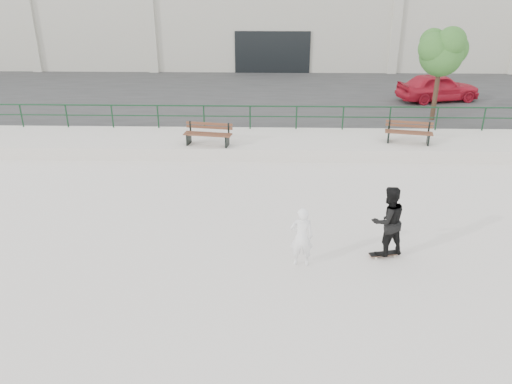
{
  "coord_description": "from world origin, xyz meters",
  "views": [
    {
      "loc": [
        -0.19,
        -10.17,
        6.77
      ],
      "look_at": [
        -0.51,
        2.0,
        1.38
      ],
      "focal_mm": 35.0,
      "sensor_mm": 36.0,
      "label": 1
    }
  ],
  "objects_px": {
    "standing_skater": "(388,221)",
    "red_car": "(438,87)",
    "tree": "(443,50)",
    "bench_left": "(208,134)",
    "skateboard": "(384,254)",
    "seated_skater": "(302,237)",
    "bench_right": "(409,132)"
  },
  "relations": [
    {
      "from": "bench_left",
      "to": "skateboard",
      "type": "xyz_separation_m",
      "value": [
        5.4,
        -7.49,
        -0.85
      ]
    },
    {
      "from": "bench_right",
      "to": "seated_skater",
      "type": "xyz_separation_m",
      "value": [
        -4.73,
        -8.42,
        -0.13
      ]
    },
    {
      "from": "tree",
      "to": "standing_skater",
      "type": "distance_m",
      "value": 12.56
    },
    {
      "from": "bench_right",
      "to": "tree",
      "type": "bearing_deg",
      "value": 71.56
    },
    {
      "from": "bench_right",
      "to": "seated_skater",
      "type": "relative_size",
      "value": 1.21
    },
    {
      "from": "tree",
      "to": "bench_left",
      "type": "bearing_deg",
      "value": -158.47
    },
    {
      "from": "bench_left",
      "to": "seated_skater",
      "type": "height_order",
      "value": "seated_skater"
    },
    {
      "from": "bench_left",
      "to": "red_car",
      "type": "bearing_deg",
      "value": 43.16
    },
    {
      "from": "red_car",
      "to": "seated_skater",
      "type": "xyz_separation_m",
      "value": [
        -8.01,
        -15.56,
        -0.43
      ]
    },
    {
      "from": "bench_left",
      "to": "bench_right",
      "type": "xyz_separation_m",
      "value": [
        7.94,
        0.48,
        -0.01
      ]
    },
    {
      "from": "seated_skater",
      "to": "bench_left",
      "type": "bearing_deg",
      "value": -66.84
    },
    {
      "from": "red_car",
      "to": "standing_skater",
      "type": "xyz_separation_m",
      "value": [
        -5.82,
        -15.1,
        -0.2
      ]
    },
    {
      "from": "bench_right",
      "to": "red_car",
      "type": "height_order",
      "value": "red_car"
    },
    {
      "from": "seated_skater",
      "to": "skateboard",
      "type": "bearing_deg",
      "value": -167.11
    },
    {
      "from": "skateboard",
      "to": "standing_skater",
      "type": "bearing_deg",
      "value": 76.95
    },
    {
      "from": "bench_left",
      "to": "skateboard",
      "type": "bearing_deg",
      "value": -45.16
    },
    {
      "from": "red_car",
      "to": "seated_skater",
      "type": "relative_size",
      "value": 2.69
    },
    {
      "from": "bench_left",
      "to": "skateboard",
      "type": "height_order",
      "value": "bench_left"
    },
    {
      "from": "bench_right",
      "to": "seated_skater",
      "type": "height_order",
      "value": "seated_skater"
    },
    {
      "from": "skateboard",
      "to": "standing_skater",
      "type": "distance_m",
      "value": 0.95
    },
    {
      "from": "bench_left",
      "to": "bench_right",
      "type": "height_order",
      "value": "bench_left"
    },
    {
      "from": "bench_left",
      "to": "standing_skater",
      "type": "height_order",
      "value": "standing_skater"
    },
    {
      "from": "bench_left",
      "to": "red_car",
      "type": "height_order",
      "value": "red_car"
    },
    {
      "from": "bench_right",
      "to": "red_car",
      "type": "distance_m",
      "value": 7.86
    },
    {
      "from": "seated_skater",
      "to": "bench_right",
      "type": "bearing_deg",
      "value": -118.18
    },
    {
      "from": "bench_left",
      "to": "standing_skater",
      "type": "xyz_separation_m",
      "value": [
        5.4,
        -7.49,
        0.1
      ]
    },
    {
      "from": "skateboard",
      "to": "bench_left",
      "type": "bearing_deg",
      "value": 112.77
    },
    {
      "from": "bench_left",
      "to": "standing_skater",
      "type": "bearing_deg",
      "value": -45.16
    },
    {
      "from": "bench_left",
      "to": "skateboard",
      "type": "relative_size",
      "value": 2.4
    },
    {
      "from": "standing_skater",
      "to": "red_car",
      "type": "bearing_deg",
      "value": -130.84
    },
    {
      "from": "red_car",
      "to": "skateboard",
      "type": "xyz_separation_m",
      "value": [
        -5.82,
        -15.1,
        -1.15
      ]
    },
    {
      "from": "standing_skater",
      "to": "skateboard",
      "type": "bearing_deg",
      "value": 70.25
    }
  ]
}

